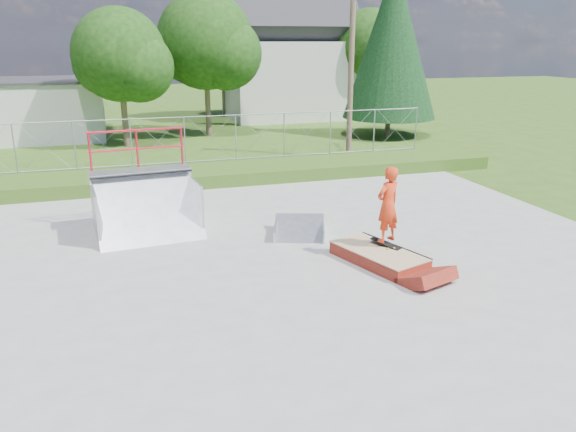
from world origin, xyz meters
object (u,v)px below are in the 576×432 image
grind_box (379,257)px  quarter_pipe (145,186)px  skater (388,208)px  flat_bank_ramp (299,229)px

grind_box → quarter_pipe: (-5.04, 3.79, 1.18)m
quarter_pipe → skater: bearing=-38.8°
grind_box → skater: (0.29, 0.22, 1.13)m
quarter_pipe → flat_bank_ramp: bearing=-24.8°
grind_box → flat_bank_ramp: size_ratio=1.79×
quarter_pipe → flat_bank_ramp: (3.86, -1.39, -1.15)m
grind_box → flat_bank_ramp: bearing=98.1°
flat_bank_ramp → skater: skater is taller
quarter_pipe → skater: size_ratio=1.49×
grind_box → skater: 1.18m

